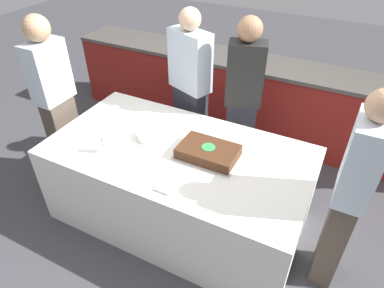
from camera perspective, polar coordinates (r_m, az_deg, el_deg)
The scene contains 12 objects.
ground_plane at distance 3.29m, azimuth -1.98°, elevation -11.63°, with size 14.00×14.00×0.00m, color #424247.
back_counter at distance 4.22m, azimuth 8.77°, elevation 7.93°, with size 4.40×0.58×0.92m.
dining_table at distance 3.02m, azimuth -2.13°, elevation -6.76°, with size 2.14×1.15×0.77m.
cake at distance 2.68m, azimuth 2.72°, elevation -1.30°, with size 0.50×0.34×0.09m.
plate_stack at distance 2.91m, azimuth -6.92°, elevation 1.50°, with size 0.24×0.24×0.05m.
wine_glass at distance 2.76m, azimuth -14.49°, elevation 0.34°, with size 0.07×0.07×0.16m.
side_plate_near_cake at distance 2.92m, azimuth 5.45°, elevation 1.20°, with size 0.18×0.18×0.00m.
utensil_pile at distance 2.42m, azimuth -4.59°, elevation -7.32°, with size 0.12×0.10×0.02m.
person_cutting_cake at distance 3.23m, azimuth 8.44°, elevation 7.02°, with size 0.37×0.29×1.66m.
person_seated_left at distance 3.43m, azimuth -21.72°, elevation 6.64°, with size 0.22×0.35×1.67m.
person_seated_right at distance 2.50m, azimuth 24.73°, elevation -7.78°, with size 0.20×0.36×1.61m.
person_standing_back at distance 3.43m, azimuth -0.32°, elevation 8.83°, with size 0.46×0.34×1.66m.
Camera 1 is at (1.09, -1.90, 2.45)m, focal length 32.00 mm.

